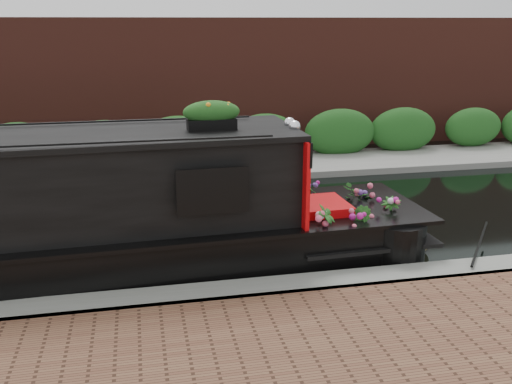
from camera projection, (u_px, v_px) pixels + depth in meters
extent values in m
plane|color=black|center=(209.00, 226.00, 11.29)|extent=(80.00, 80.00, 0.00)
cube|color=gray|center=(238.00, 304.00, 8.20)|extent=(40.00, 0.60, 0.50)
cube|color=gray|center=(189.00, 173.00, 15.22)|extent=(40.00, 2.40, 0.34)
cube|color=#1F531C|center=(186.00, 165.00, 16.07)|extent=(40.00, 1.10, 2.80)
cube|color=#58261E|center=(180.00, 149.00, 18.03)|extent=(40.00, 1.00, 8.00)
cube|color=red|center=(290.00, 175.00, 9.29)|extent=(0.13, 1.84, 1.42)
cube|color=black|center=(213.00, 191.00, 8.12)|extent=(0.95, 0.07, 0.58)
cube|color=red|center=(321.00, 217.00, 9.62)|extent=(0.88, 0.98, 0.53)
sphere|color=white|center=(295.00, 126.00, 8.92)|extent=(0.19, 0.19, 0.19)
sphere|color=white|center=(290.00, 123.00, 9.20)|extent=(0.19, 0.19, 0.19)
cube|color=black|center=(212.00, 124.00, 8.79)|extent=(0.76, 0.30, 0.17)
ellipsoid|color=orange|center=(211.00, 111.00, 8.73)|extent=(0.83, 0.30, 0.25)
imported|color=#23591D|center=(326.00, 226.00, 8.90)|extent=(0.44, 0.44, 0.70)
imported|color=#23591D|center=(362.00, 226.00, 9.07)|extent=(0.37, 0.41, 0.61)
imported|color=#23591D|center=(358.00, 201.00, 10.30)|extent=(0.72, 0.72, 0.61)
imported|color=#23591D|center=(390.00, 214.00, 9.62)|extent=(0.47, 0.47, 0.59)
imported|color=#23591D|center=(310.00, 199.00, 10.30)|extent=(0.28, 0.38, 0.67)
cylinder|color=olive|center=(416.00, 239.00, 10.14)|extent=(0.35, 0.39, 0.35)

